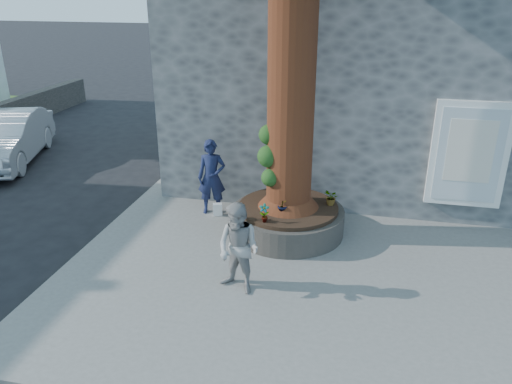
% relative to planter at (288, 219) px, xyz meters
% --- Properties ---
extents(ground, '(120.00, 120.00, 0.00)m').
position_rel_planter_xyz_m(ground, '(-0.80, -2.00, -0.41)').
color(ground, black).
rests_on(ground, ground).
extents(pavement, '(9.00, 8.00, 0.12)m').
position_rel_planter_xyz_m(pavement, '(0.70, -1.00, -0.35)').
color(pavement, slate).
rests_on(pavement, ground).
extents(yellow_line, '(0.10, 30.00, 0.01)m').
position_rel_planter_xyz_m(yellow_line, '(-3.85, -1.00, -0.41)').
color(yellow_line, yellow).
rests_on(yellow_line, ground).
extents(stone_shop, '(10.30, 8.30, 6.30)m').
position_rel_planter_xyz_m(stone_shop, '(1.70, 5.20, 2.75)').
color(stone_shop, '#444648').
rests_on(stone_shop, ground).
extents(planter, '(2.30, 2.30, 0.60)m').
position_rel_planter_xyz_m(planter, '(0.00, 0.00, 0.00)').
color(planter, black).
rests_on(planter, pavement).
extents(man, '(0.68, 0.52, 1.69)m').
position_rel_planter_xyz_m(man, '(-1.81, 0.60, 0.55)').
color(man, '#171E3F').
rests_on(man, pavement).
extents(woman, '(0.93, 0.83, 1.57)m').
position_rel_planter_xyz_m(woman, '(-0.45, -2.29, 0.49)').
color(woman, '#989491').
rests_on(woman, pavement).
extents(shopping_bag, '(0.23, 0.18, 0.28)m').
position_rel_planter_xyz_m(shopping_bag, '(-1.66, 0.46, -0.15)').
color(shopping_bag, white).
rests_on(shopping_bag, pavement).
extents(car_silver, '(2.89, 4.69, 1.46)m').
position_rel_planter_xyz_m(car_silver, '(-8.83, 2.92, 0.32)').
color(car_silver, '#ADB0B5').
rests_on(car_silver, ground).
extents(plant_a, '(0.21, 0.16, 0.37)m').
position_rel_planter_xyz_m(plant_a, '(-0.32, -0.85, 0.49)').
color(plant_a, gray).
rests_on(plant_a, planter).
extents(plant_b, '(0.28, 0.28, 0.42)m').
position_rel_planter_xyz_m(plant_b, '(-0.05, -0.43, 0.52)').
color(plant_b, gray).
rests_on(plant_b, planter).
extents(plant_c, '(0.26, 0.26, 0.38)m').
position_rel_planter_xyz_m(plant_c, '(-0.85, -0.85, 0.50)').
color(plant_c, gray).
rests_on(plant_c, planter).
extents(plant_d, '(0.39, 0.40, 0.33)m').
position_rel_planter_xyz_m(plant_d, '(0.85, 0.23, 0.47)').
color(plant_d, gray).
rests_on(plant_d, planter).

